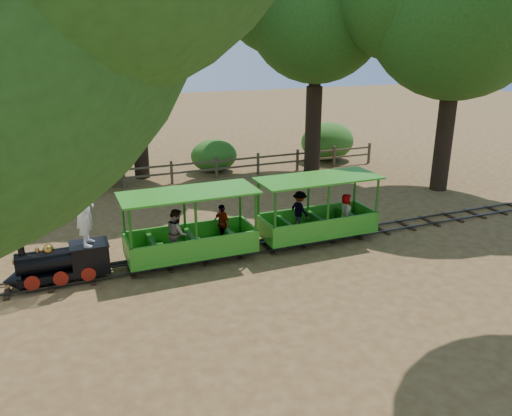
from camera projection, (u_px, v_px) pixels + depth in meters
name	position (u px, v px, depth m)	size (l,w,h in m)	color
ground	(267.00, 249.00, 14.80)	(90.00, 90.00, 0.00)	olive
track	(267.00, 246.00, 14.78)	(22.00, 1.00, 0.10)	#3F3D3A
locomotive	(51.00, 220.00, 12.24)	(2.57, 1.21, 2.96)	black
carriage_front	(191.00, 235.00, 13.67)	(3.70, 1.51, 1.92)	green
carriage_rear	(317.00, 216.00, 15.17)	(3.70, 1.51, 1.92)	green
oak_ne	(316.00, 2.00, 21.03)	(7.64, 6.72, 10.12)	#2D2116
fence	(194.00, 168.00, 21.63)	(18.10, 0.10, 1.00)	brown
shrub_west	(3.00, 173.00, 19.99)	(2.35, 1.81, 1.63)	#2D6B1E
shrub_mid_w	(98.00, 162.00, 21.27)	(2.61, 2.01, 1.81)	#2D6B1E
shrub_mid_e	(214.00, 156.00, 23.18)	(2.19, 1.68, 1.51)	#2D6B1E
shrub_east	(327.00, 141.00, 25.27)	(2.80, 2.15, 1.94)	#2D6B1E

